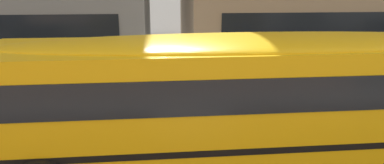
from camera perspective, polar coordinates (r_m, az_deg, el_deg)
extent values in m
plane|color=#54514F|center=(9.59, 6.38, -9.03)|extent=(400.00, 400.00, 0.00)
cube|color=gray|center=(16.65, 1.32, 1.79)|extent=(120.00, 3.00, 0.01)
cube|color=silver|center=(9.59, 6.38, -9.01)|extent=(110.00, 0.16, 0.01)
cube|color=yellow|center=(7.87, 10.55, -2.10)|extent=(11.19, 2.69, 2.23)
cube|color=black|center=(7.76, 10.69, 0.72)|extent=(10.52, 2.72, 0.65)
cube|color=black|center=(8.10, 10.32, -6.55)|extent=(11.21, 2.72, 0.12)
ellipsoid|color=yellow|center=(7.62, 10.96, 5.92)|extent=(10.74, 2.48, 0.36)
cylinder|color=red|center=(9.09, -14.39, -0.68)|extent=(0.45, 0.45, 0.03)
cylinder|color=black|center=(9.37, -18.21, -7.00)|extent=(1.02, 0.30, 1.01)
cylinder|color=black|center=(15.82, -24.23, 0.74)|extent=(0.61, 0.20, 0.60)
cylinder|color=black|center=(14.26, -26.12, -1.00)|extent=(0.61, 0.20, 0.60)
cube|color=black|center=(20.37, 25.08, 8.35)|extent=(14.27, 0.04, 1.10)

